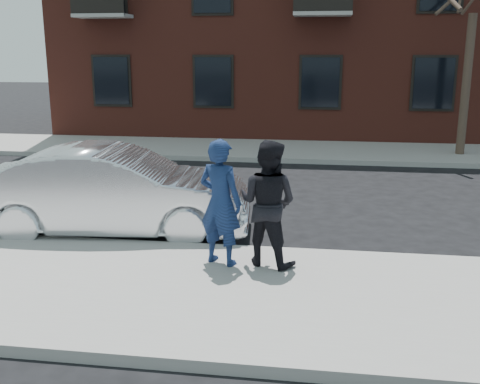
# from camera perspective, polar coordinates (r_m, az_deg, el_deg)

# --- Properties ---
(ground) EXTENTS (100.00, 100.00, 0.00)m
(ground) POSITION_cam_1_polar(r_m,az_deg,el_deg) (7.82, 6.20, -10.69)
(ground) COLOR black
(ground) RESTS_ON ground
(near_sidewalk) EXTENTS (50.00, 3.50, 0.15)m
(near_sidewalk) POSITION_cam_1_polar(r_m,az_deg,el_deg) (7.57, 6.14, -10.97)
(near_sidewalk) COLOR gray
(near_sidewalk) RESTS_ON ground
(near_curb) EXTENTS (50.00, 0.10, 0.15)m
(near_curb) POSITION_cam_1_polar(r_m,az_deg,el_deg) (9.23, 6.60, -6.24)
(near_curb) COLOR #999691
(near_curb) RESTS_ON ground
(far_sidewalk) EXTENTS (50.00, 3.50, 0.15)m
(far_sidewalk) POSITION_cam_1_polar(r_m,az_deg,el_deg) (18.63, 7.59, 4.14)
(far_sidewalk) COLOR gray
(far_sidewalk) RESTS_ON ground
(far_curb) EXTENTS (50.00, 0.10, 0.15)m
(far_curb) POSITION_cam_1_polar(r_m,az_deg,el_deg) (16.86, 7.49, 3.10)
(far_curb) COLOR #999691
(far_curb) RESTS_ON ground
(silver_sedan) EXTENTS (5.04, 2.19, 1.61)m
(silver_sedan) POSITION_cam_1_polar(r_m,az_deg,el_deg) (10.39, -12.66, 0.05)
(silver_sedan) COLOR silver
(silver_sedan) RESTS_ON ground
(man_hoodie) EXTENTS (0.81, 0.68, 1.90)m
(man_hoodie) POSITION_cam_1_polar(r_m,az_deg,el_deg) (8.30, -2.01, -1.06)
(man_hoodie) COLOR navy
(man_hoodie) RESTS_ON near_sidewalk
(man_peacoat) EXTENTS (1.11, 0.99, 1.88)m
(man_peacoat) POSITION_cam_1_polar(r_m,az_deg,el_deg) (8.29, 2.84, -1.14)
(man_peacoat) COLOR black
(man_peacoat) RESTS_ON near_sidewalk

